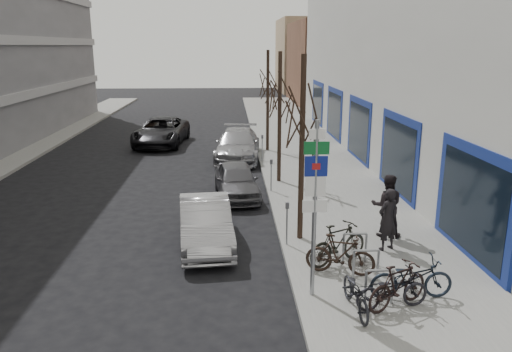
{
  "coord_description": "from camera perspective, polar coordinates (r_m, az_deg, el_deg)",
  "views": [
    {
      "loc": [
        0.56,
        -10.37,
        5.71
      ],
      "look_at": [
        1.3,
        3.79,
        2.0
      ],
      "focal_mm": 35.0,
      "sensor_mm": 36.0,
      "label": 1
    }
  ],
  "objects": [
    {
      "name": "highway_sign_pole",
      "position": [
        11.01,
        6.75,
        -2.62
      ],
      "size": [
        0.55,
        0.1,
        4.2
      ],
      "color": "gray",
      "rests_on": "ground"
    },
    {
      "name": "tan_building_far",
      "position": [
        66.64,
        8.43,
        13.49
      ],
      "size": [
        13.0,
        12.0,
        9.0
      ],
      "primitive_type": "cube",
      "color": "#937A5B",
      "rests_on": "ground"
    },
    {
      "name": "tree_near",
      "position": [
        14.11,
        5.38,
        8.07
      ],
      "size": [
        1.8,
        1.8,
        5.5
      ],
      "color": "black",
      "rests_on": "ground"
    },
    {
      "name": "tree_far",
      "position": [
        26.99,
        1.36,
        11.26
      ],
      "size": [
        1.8,
        1.8,
        5.5
      ],
      "color": "black",
      "rests_on": "ground"
    },
    {
      "name": "meter_back",
      "position": [
        24.88,
        0.72,
        3.57
      ],
      "size": [
        0.1,
        0.08,
        1.27
      ],
      "color": "gray",
      "rests_on": "sidewalk_east"
    },
    {
      "name": "meter_front",
      "position": [
        14.29,
        3.57,
        -4.96
      ],
      "size": [
        0.1,
        0.08,
        1.27
      ],
      "color": "gray",
      "rests_on": "sidewalk_east"
    },
    {
      "name": "brick_building_far",
      "position": [
        51.91,
        11.14,
        12.53
      ],
      "size": [
        12.0,
        14.0,
        8.0
      ],
      "primitive_type": "cube",
      "color": "brown",
      "rests_on": "ground"
    },
    {
      "name": "bike_near_right",
      "position": [
        11.49,
        15.92,
        -11.9
      ],
      "size": [
        1.78,
        1.3,
        1.06
      ],
      "primitive_type": "imported",
      "rotation": [
        0.0,
        0.0,
        2.08
      ],
      "color": "black",
      "rests_on": "sidewalk_east"
    },
    {
      "name": "bike_mid_inner",
      "position": [
        13.3,
        9.37,
        -7.57
      ],
      "size": [
        1.91,
        1.41,
        1.14
      ],
      "primitive_type": "imported",
      "rotation": [
        0.0,
        0.0,
        2.08
      ],
      "color": "black",
      "rests_on": "sidewalk_east"
    },
    {
      "name": "bike_far_curb",
      "position": [
        11.43,
        15.3,
        -12.14
      ],
      "size": [
        1.73,
        0.77,
        1.02
      ],
      "primitive_type": "imported",
      "rotation": [
        0.0,
        0.0,
        1.73
      ],
      "color": "black",
      "rests_on": "sidewalk_east"
    },
    {
      "name": "bike_far_inner",
      "position": [
        12.74,
        9.61,
        -8.8
      ],
      "size": [
        1.83,
        1.04,
        1.06
      ],
      "primitive_type": "imported",
      "rotation": [
        0.0,
        0.0,
        1.26
      ],
      "color": "black",
      "rests_on": "sidewalk_east"
    },
    {
      "name": "pedestrian_near",
      "position": [
        14.36,
        14.82,
        -4.81
      ],
      "size": [
        0.77,
        0.68,
        1.79
      ],
      "primitive_type": "imported",
      "rotation": [
        0.0,
        0.0,
        3.62
      ],
      "color": "black",
      "rests_on": "sidewalk_east"
    },
    {
      "name": "parked_car_mid",
      "position": [
        19.3,
        -2.24,
        -0.5
      ],
      "size": [
        1.93,
        4.01,
        1.32
      ],
      "primitive_type": "imported",
      "rotation": [
        0.0,
        0.0,
        0.1
      ],
      "color": "#525156",
      "rests_on": "ground"
    },
    {
      "name": "parked_car_front",
      "position": [
        14.74,
        -5.81,
        -5.35
      ],
      "size": [
        1.85,
        4.27,
        1.37
      ],
      "primitive_type": "imported",
      "rotation": [
        0.0,
        0.0,
        0.1
      ],
      "color": "#A7A7AC",
      "rests_on": "ground"
    },
    {
      "name": "meter_mid",
      "position": [
        19.53,
        1.76,
        0.46
      ],
      "size": [
        0.1,
        0.08,
        1.27
      ],
      "color": "gray",
      "rests_on": "sidewalk_east"
    },
    {
      "name": "pedestrian_far",
      "position": [
        15.35,
        14.73,
        -3.25
      ],
      "size": [
        0.8,
        0.63,
        1.93
      ],
      "primitive_type": "imported",
      "rotation": [
        0.0,
        0.0,
        2.92
      ],
      "color": "black",
      "rests_on": "sidewalk_east"
    },
    {
      "name": "lane_car",
      "position": [
        30.14,
        -10.77,
        5.03
      ],
      "size": [
        3.1,
        5.91,
        1.59
      ],
      "primitive_type": "imported",
      "rotation": [
        0.0,
        0.0,
        -0.08
      ],
      "color": "black",
      "rests_on": "ground"
    },
    {
      "name": "ground",
      "position": [
        11.85,
        -5.52,
        -14.22
      ],
      "size": [
        120.0,
        120.0,
        0.0
      ],
      "primitive_type": "plane",
      "color": "black",
      "rests_on": "ground"
    },
    {
      "name": "sidewalk_east",
      "position": [
        21.5,
        7.67,
        -0.66
      ],
      "size": [
        5.0,
        70.0,
        0.15
      ],
      "primitive_type": "cube",
      "color": "slate",
      "rests_on": "ground"
    },
    {
      "name": "bike_rack",
      "position": [
        12.5,
        12.46,
        -9.54
      ],
      "size": [
        0.66,
        2.26,
        0.83
      ],
      "color": "gray",
      "rests_on": "sidewalk_east"
    },
    {
      "name": "tree_mid",
      "position": [
        20.53,
        2.75,
        10.17
      ],
      "size": [
        1.8,
        1.8,
        5.5
      ],
      "color": "black",
      "rests_on": "ground"
    },
    {
      "name": "parked_car_back",
      "position": [
        25.69,
        -2.09,
        3.59
      ],
      "size": [
        2.57,
        5.48,
        1.55
      ],
      "primitive_type": "imported",
      "rotation": [
        0.0,
        0.0,
        -0.08
      ],
      "color": "#939297",
      "rests_on": "ground"
    },
    {
      "name": "bike_mid_curb",
      "position": [
        11.95,
        17.35,
        -10.7
      ],
      "size": [
        1.9,
        0.58,
        1.15
      ],
      "primitive_type": "imported",
      "rotation": [
        0.0,
        0.0,
        1.58
      ],
      "color": "black",
      "rests_on": "sidewalk_east"
    },
    {
      "name": "bike_near_left",
      "position": [
        11.14,
        11.41,
        -12.63
      ],
      "size": [
        0.61,
        1.7,
        1.02
      ],
      "primitive_type": "imported",
      "rotation": [
        0.0,
        0.0,
        0.07
      ],
      "color": "black",
      "rests_on": "sidewalk_east"
    }
  ]
}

